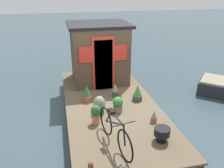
{
  "coord_description": "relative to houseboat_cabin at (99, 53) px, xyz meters",
  "views": [
    {
      "loc": [
        -6.06,
        1.37,
        3.8
      ],
      "look_at": [
        -0.2,
        0.0,
        1.21
      ],
      "focal_mm": 37.07,
      "sensor_mm": 36.0,
      "label": 1
    }
  ],
  "objects": [
    {
      "name": "ground_plane",
      "position": [
        -1.86,
        0.0,
        -1.57
      ],
      "size": [
        60.0,
        60.0,
        0.0
      ],
      "primitive_type": "plane",
      "color": "#384C54"
    },
    {
      "name": "houseboat_deck",
      "position": [
        -1.86,
        0.0,
        -1.31
      ],
      "size": [
        5.93,
        2.68,
        0.51
      ],
      "color": "brown",
      "rests_on": "ground_plane"
    },
    {
      "name": "houseboat_cabin",
      "position": [
        0.0,
        0.0,
        0.0
      ],
      "size": [
        1.86,
        2.09,
        2.1
      ],
      "color": "#4C3828",
      "rests_on": "houseboat_deck"
    },
    {
      "name": "bicycle",
      "position": [
        -3.85,
        0.36,
        -0.68
      ],
      "size": [
        1.66,
        0.5,
        0.82
      ],
      "color": "black",
      "rests_on": "houseboat_deck"
    },
    {
      "name": "potted_plant_ivy",
      "position": [
        -2.43,
        -0.08,
        -0.82
      ],
      "size": [
        0.29,
        0.29,
        0.46
      ],
      "color": "slate",
      "rests_on": "houseboat_deck"
    },
    {
      "name": "potted_plant_lavender",
      "position": [
        -3.17,
        -0.85,
        -0.9
      ],
      "size": [
        0.16,
        0.16,
        0.33
      ],
      "color": "#935138",
      "rests_on": "houseboat_deck"
    },
    {
      "name": "potted_plant_thyme",
      "position": [
        -2.41,
        0.43,
        -0.79
      ],
      "size": [
        0.32,
        0.32,
        0.53
      ],
      "color": "#38383D",
      "rests_on": "houseboat_deck"
    },
    {
      "name": "potted_plant_rosemary",
      "position": [
        -1.9,
        -0.84,
        -0.82
      ],
      "size": [
        0.29,
        0.29,
        0.51
      ],
      "color": "#38383D",
      "rests_on": "houseboat_deck"
    },
    {
      "name": "potted_plant_fern",
      "position": [
        -1.48,
        -0.24,
        -0.84
      ],
      "size": [
        0.2,
        0.2,
        0.46
      ],
      "color": "#38383D",
      "rests_on": "houseboat_deck"
    },
    {
      "name": "potted_plant_sage",
      "position": [
        -2.87,
        0.61,
        -0.78
      ],
      "size": [
        0.25,
        0.25,
        0.52
      ],
      "color": "#C6754C",
      "rests_on": "houseboat_deck"
    },
    {
      "name": "potted_plant_mint",
      "position": [
        -1.6,
        0.68,
        -0.81
      ],
      "size": [
        0.3,
        0.3,
        0.53
      ],
      "color": "#935138",
      "rests_on": "houseboat_deck"
    },
    {
      "name": "charcoal_grill",
      "position": [
        -3.93,
        -0.72,
        -0.82
      ],
      "size": [
        0.36,
        0.36,
        0.34
      ],
      "color": "black",
      "rests_on": "houseboat_deck"
    },
    {
      "name": "mooring_bollard",
      "position": [
        -4.54,
        0.99,
        -0.92
      ],
      "size": [
        0.11,
        0.11,
        0.25
      ],
      "color": "brown",
      "rests_on": "houseboat_deck"
    }
  ]
}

